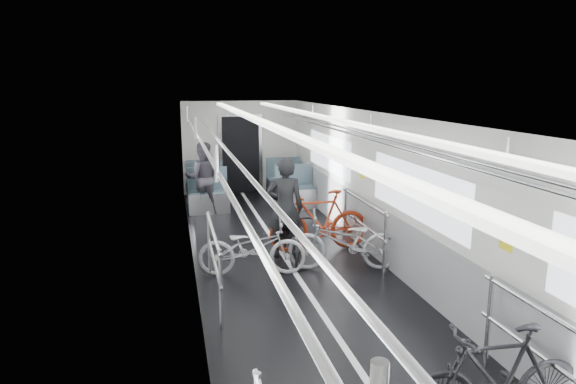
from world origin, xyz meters
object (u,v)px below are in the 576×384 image
Objects in this scene: bike_right_mid at (344,242)px; bike_aisle at (289,235)px; person_standing at (285,208)px; bike_left_far at (252,248)px; person_seated at (203,178)px; bike_right_near at (497,379)px; bike_right_far at (320,221)px.

bike_right_mid is 1.01m from bike_aisle.
person_standing reaches higher than bike_aisle.
bike_left_far is 1.02× the size of person_seated.
person_seated is (-1.90, 4.09, 0.34)m from bike_right_mid.
person_standing is (0.66, 0.68, 0.42)m from bike_left_far.
person_standing is at bearing -123.90° from bike_right_mid.
bike_aisle is at bearing -121.64° from bike_right_mid.
bike_right_far is (-0.10, 4.86, 0.06)m from bike_right_near.
bike_right_far is (1.31, 0.87, 0.11)m from bike_left_far.
bike_right_mid is (0.01, 3.86, -0.01)m from bike_right_near.
bike_right_near is at bearing 108.32° from person_seated.
bike_right_mid reaches higher than bike_left_far.
bike_right_near is 0.90× the size of bike_right_mid.
bike_right_near is (1.42, -3.99, 0.04)m from bike_left_far.
bike_right_far is 0.75m from person_standing.
person_standing is 1.06× the size of person_seated.
person_seated is (-1.89, 7.95, 0.33)m from bike_right_near.
bike_left_far is at bearing -157.23° from bike_right_near.
person_standing is at bearing 113.91° from bike_aisle.
bike_aisle is (-0.72, 0.70, -0.05)m from bike_right_mid.
bike_right_near is 3.86m from bike_right_mid.
bike_left_far is 0.91m from bike_aisle.
bike_right_near is 4.62m from bike_aisle.
person_seated is at bearing -58.83° from person_standing.
bike_aisle is 0.45m from person_standing.
person_standing is at bearing -74.52° from bike_right_far.
bike_right_far is at bearing -175.57° from bike_right_near.
bike_left_far is 1.04× the size of bike_right_near.
bike_left_far is 0.96× the size of person_standing.
bike_right_mid is 1.01m from bike_right_far.
person_seated reaches higher than bike_aisle.
person_standing reaches higher than bike_left_far.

